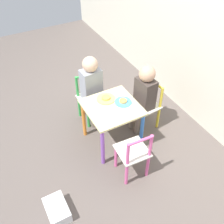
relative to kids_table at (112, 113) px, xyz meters
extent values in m
plane|color=#5B514C|center=(0.00, 0.00, -0.38)|extent=(6.00, 6.00, 0.00)
cube|color=beige|center=(0.00, 0.00, 0.08)|extent=(0.49, 0.49, 0.02)
cylinder|color=orange|center=(-0.21, -0.21, -0.16)|extent=(0.04, 0.04, 0.45)
cylinder|color=#8E51BC|center=(0.21, -0.21, -0.16)|extent=(0.04, 0.04, 0.45)
cylinder|color=#DB3D38|center=(-0.21, 0.21, -0.16)|extent=(0.04, 0.04, 0.45)
cylinder|color=#387AD1|center=(0.21, 0.21, -0.16)|extent=(0.04, 0.04, 0.45)
cube|color=silver|center=(-0.41, -0.03, -0.10)|extent=(0.28, 0.28, 0.02)
cylinder|color=green|center=(-0.30, -0.13, -0.24)|extent=(0.03, 0.03, 0.28)
cylinder|color=green|center=(-0.32, 0.09, -0.24)|extent=(0.03, 0.03, 0.28)
cylinder|color=green|center=(-0.51, -0.14, -0.24)|extent=(0.03, 0.03, 0.28)
cylinder|color=green|center=(-0.53, 0.07, -0.24)|extent=(0.03, 0.03, 0.28)
cylinder|color=green|center=(-0.51, -0.14, 0.02)|extent=(0.03, 0.03, 0.26)
cylinder|color=green|center=(-0.53, 0.07, 0.02)|extent=(0.03, 0.03, 0.26)
cylinder|color=green|center=(-0.52, -0.03, 0.14)|extent=(0.04, 0.21, 0.02)
cube|color=silver|center=(-0.04, 0.41, -0.10)|extent=(0.28, 0.28, 0.02)
cylinder|color=yellow|center=(-0.13, 0.30, -0.24)|extent=(0.03, 0.03, 0.28)
cylinder|color=yellow|center=(0.08, 0.32, -0.24)|extent=(0.03, 0.03, 0.28)
cylinder|color=yellow|center=(-0.15, 0.51, -0.24)|extent=(0.03, 0.03, 0.28)
cylinder|color=yellow|center=(0.06, 0.53, -0.24)|extent=(0.03, 0.03, 0.28)
cylinder|color=yellow|center=(-0.15, 0.51, 0.02)|extent=(0.03, 0.03, 0.26)
cylinder|color=yellow|center=(0.06, 0.53, 0.02)|extent=(0.03, 0.03, 0.26)
cylinder|color=yellow|center=(-0.04, 0.52, 0.14)|extent=(0.21, 0.04, 0.02)
cube|color=silver|center=(0.41, -0.02, -0.10)|extent=(0.27, 0.27, 0.02)
cylinder|color=#E5599E|center=(0.32, 0.09, -0.24)|extent=(0.03, 0.03, 0.28)
cylinder|color=#E5599E|center=(0.30, -0.12, -0.24)|extent=(0.03, 0.03, 0.28)
cylinder|color=#E5599E|center=(0.53, 0.08, -0.24)|extent=(0.03, 0.03, 0.28)
cylinder|color=#E5599E|center=(0.51, -0.14, -0.24)|extent=(0.03, 0.03, 0.28)
cylinder|color=#E5599E|center=(0.53, 0.08, 0.02)|extent=(0.03, 0.03, 0.26)
cylinder|color=#E5599E|center=(0.51, -0.14, 0.02)|extent=(0.03, 0.03, 0.26)
cylinder|color=#E5599E|center=(0.52, -0.03, 0.14)|extent=(0.04, 0.21, 0.02)
cylinder|color=#7A6B5B|center=(-0.29, -0.07, -0.24)|extent=(0.07, 0.07, 0.29)
cylinder|color=#7A6B5B|center=(-0.30, 0.03, -0.24)|extent=(0.07, 0.07, 0.29)
cube|color=#999EA8|center=(-0.39, -0.03, 0.09)|extent=(0.15, 0.21, 0.36)
sphere|color=#DBB293|center=(-0.39, -0.03, 0.33)|extent=(0.16, 0.16, 0.16)
cylinder|color=#7A6B5B|center=(-0.08, 0.29, -0.24)|extent=(0.07, 0.07, 0.29)
cylinder|color=#7A6B5B|center=(0.02, 0.30, -0.24)|extent=(0.07, 0.07, 0.29)
cube|color=#423833|center=(-0.03, 0.39, 0.07)|extent=(0.21, 0.16, 0.32)
sphere|color=tan|center=(-0.03, 0.39, 0.30)|extent=(0.16, 0.16, 0.16)
cylinder|color=#EADB66|center=(-0.12, 0.00, 0.09)|extent=(0.18, 0.18, 0.01)
cylinder|color=gold|center=(-0.12, 0.00, 0.11)|extent=(0.08, 0.08, 0.02)
cylinder|color=#4C9EE0|center=(0.00, 0.12, 0.09)|extent=(0.16, 0.16, 0.01)
cylinder|color=gold|center=(0.00, 0.12, 0.11)|extent=(0.07, 0.07, 0.02)
cube|color=silver|center=(0.49, -0.77, -0.33)|extent=(0.25, 0.17, 0.11)
camera|label=1|loc=(1.61, -0.88, 1.68)|focal=42.00mm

